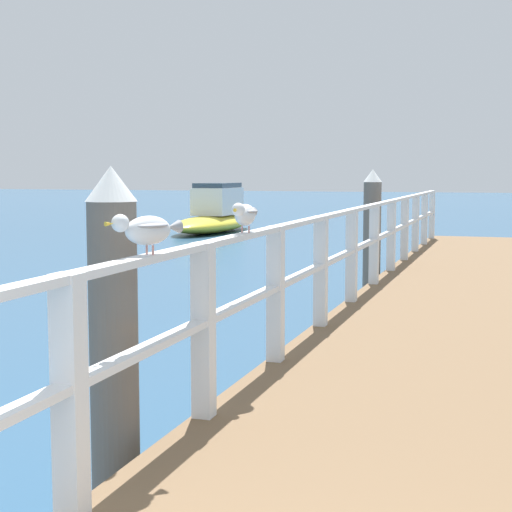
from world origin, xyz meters
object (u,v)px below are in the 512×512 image
seagull_background (245,214)px  boat_3 (214,216)px  dock_piling_far (372,233)px  dock_piling_near (114,344)px  seagull_foreground (147,229)px

seagull_background → boat_3: bearing=-72.3°
boat_3 → dock_piling_far: bearing=-58.7°
boat_3 → dock_piling_near: bearing=-70.0°
seagull_background → dock_piling_far: bearing=-90.6°
dock_piling_far → dock_piling_near: bearing=-90.0°
seagull_background → seagull_foreground: bearing=86.4°
dock_piling_near → dock_piling_far: (0.00, 8.77, 0.00)m
seagull_foreground → boat_3: seagull_foreground is taller
dock_piling_far → seagull_background: dock_piling_far is taller
dock_piling_near → seagull_foreground: bearing=-42.0°
dock_piling_near → seagull_foreground: (0.38, -0.34, 0.69)m
dock_piling_far → seagull_foreground: size_ratio=4.56×
dock_piling_near → seagull_foreground: size_ratio=4.56×
dock_piling_far → seagull_background: (0.38, -7.54, 0.69)m
dock_piling_near → boat_3: size_ratio=0.39×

